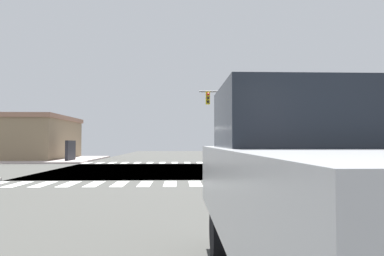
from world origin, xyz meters
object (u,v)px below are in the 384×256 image
(traffic_signal_mast, at_px, (242,107))
(pickup_leading_1, at_px, (316,179))
(street_lamp, at_px, (247,107))
(suv_nearside_1, at_px, (360,147))

(traffic_signal_mast, height_order, pickup_leading_1, traffic_signal_mast)
(street_lamp, bearing_deg, pickup_leading_1, -99.76)
(street_lamp, distance_m, suv_nearside_1, 20.94)
(traffic_signal_mast, relative_size, street_lamp, 0.66)
(traffic_signal_mast, distance_m, suv_nearside_1, 12.03)
(traffic_signal_mast, xyz_separation_m, suv_nearside_1, (4.26, -10.80, -3.16))
(suv_nearside_1, relative_size, pickup_leading_1, 0.90)
(traffic_signal_mast, distance_m, street_lamp, 9.97)
(street_lamp, bearing_deg, traffic_signal_mast, -103.61)
(suv_nearside_1, bearing_deg, street_lamp, 5.38)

